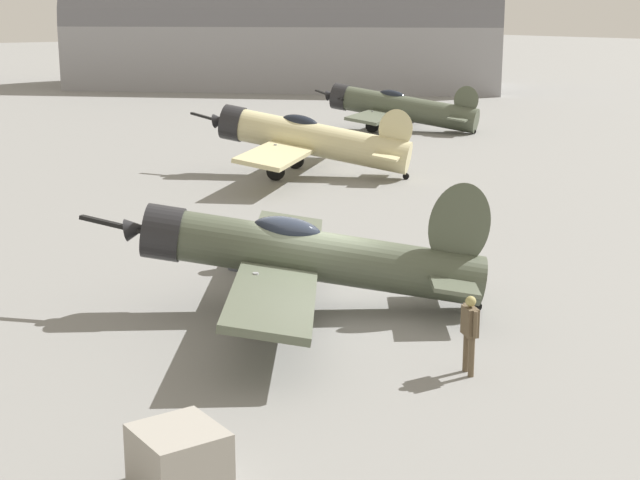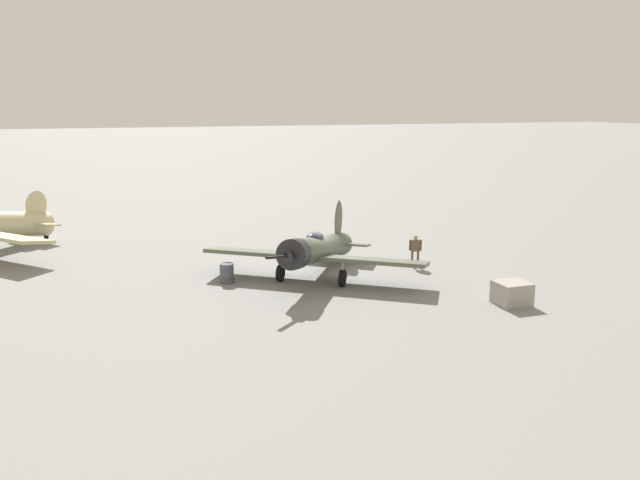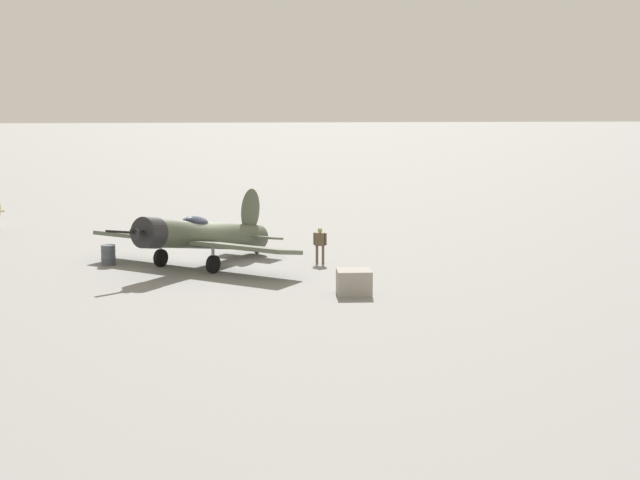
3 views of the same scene
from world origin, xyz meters
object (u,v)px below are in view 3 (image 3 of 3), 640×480
(airplane_foreground, at_px, (200,236))
(fuel_drum, at_px, (108,255))
(ground_crew_mechanic, at_px, (320,242))
(equipment_crate, at_px, (354,282))

(airplane_foreground, relative_size, fuel_drum, 10.38)
(airplane_foreground, distance_m, fuel_drum, 4.41)
(ground_crew_mechanic, distance_m, equipment_crate, 7.08)
(airplane_foreground, xyz_separation_m, ground_crew_mechanic, (0.35, -5.49, -0.42))
(ground_crew_mechanic, height_order, fuel_drum, ground_crew_mechanic)
(airplane_foreground, height_order, ground_crew_mechanic, airplane_foreground)
(ground_crew_mechanic, bearing_deg, airplane_foreground, 116.11)
(equipment_crate, bearing_deg, fuel_drum, 54.68)
(airplane_foreground, relative_size, equipment_crate, 7.03)
(fuel_drum, bearing_deg, airplane_foreground, -100.23)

